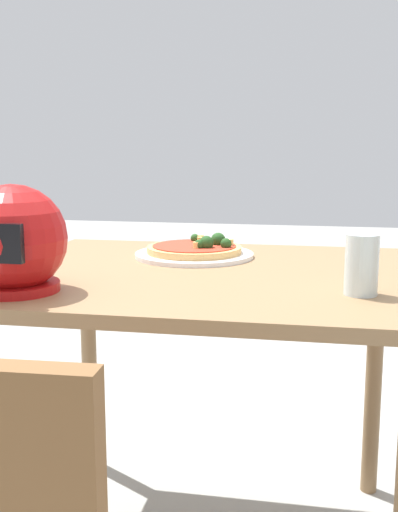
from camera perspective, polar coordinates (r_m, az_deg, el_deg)
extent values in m
cube|color=olive|center=(1.60, 0.48, -1.85)|extent=(1.04, 0.89, 0.03)
cylinder|color=olive|center=(2.06, 15.32, -10.56)|extent=(0.05, 0.05, 0.74)
cylinder|color=olive|center=(2.18, -9.78, -9.19)|extent=(0.05, 0.05, 0.74)
cylinder|color=white|center=(1.78, -0.43, 0.10)|extent=(0.33, 0.33, 0.01)
cylinder|color=tan|center=(1.78, -0.43, 0.58)|extent=(0.27, 0.27, 0.02)
cylinder|color=red|center=(1.78, -0.43, 0.91)|extent=(0.23, 0.23, 0.00)
sphere|color=#234C1E|center=(1.74, 0.03, 1.03)|extent=(0.03, 0.03, 0.03)
sphere|color=#234C1E|center=(1.86, -0.37, 1.61)|extent=(0.03, 0.03, 0.03)
sphere|color=#234C1E|center=(1.75, 2.42, 1.09)|extent=(0.03, 0.03, 0.03)
sphere|color=#234C1E|center=(1.80, 1.85, 1.44)|extent=(0.04, 0.04, 0.04)
sphere|color=#234C1E|center=(1.74, 0.66, 1.16)|extent=(0.04, 0.04, 0.04)
cylinder|color=#E0D172|center=(1.73, -0.24, 1.00)|extent=(0.03, 0.03, 0.02)
cylinder|color=#E0D172|center=(1.81, 0.12, 1.40)|extent=(0.03, 0.03, 0.02)
cylinder|color=#E0D172|center=(1.79, 2.80, 1.25)|extent=(0.02, 0.02, 0.02)
cylinder|color=#E0D172|center=(1.84, 0.15, 1.58)|extent=(0.02, 0.02, 0.02)
sphere|color=#B21414|center=(1.41, -16.27, 1.52)|extent=(0.23, 0.23, 0.23)
cylinder|color=#B21414|center=(1.43, -16.07, -2.66)|extent=(0.19, 0.19, 0.02)
cylinder|color=silver|center=(1.37, 14.31, -0.76)|extent=(0.07, 0.07, 0.13)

